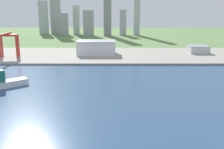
% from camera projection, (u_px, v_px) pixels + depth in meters
% --- Properties ---
extents(ground_plane, '(2400.00, 2400.00, 0.00)m').
position_uv_depth(ground_plane, '(102.00, 93.00, 246.02)').
color(ground_plane, '#5C8046').
extents(water_bay, '(840.00, 360.00, 0.15)m').
position_uv_depth(water_bay, '(99.00, 120.00, 187.82)').
color(water_bay, '#2D4C70').
rests_on(water_bay, ground).
extents(industrial_pier, '(840.00, 140.00, 2.50)m').
position_uv_depth(industrial_pier, '(106.00, 55.00, 429.95)').
color(industrial_pier, gray).
rests_on(industrial_pier, ground).
extents(ferry_boat, '(41.11, 35.95, 22.60)m').
position_uv_depth(ferry_boat, '(1.00, 81.00, 260.75)').
color(ferry_boat, white).
rests_on(ferry_boat, water_bay).
extents(port_crane_red, '(27.30, 43.85, 36.55)m').
position_uv_depth(port_crane_red, '(8.00, 39.00, 400.55)').
color(port_crane_red, '#B72D23').
rests_on(port_crane_red, industrial_pier).
extents(warehouse_main, '(60.96, 37.26, 21.20)m').
position_uv_depth(warehouse_main, '(96.00, 47.00, 430.21)').
color(warehouse_main, white).
rests_on(warehouse_main, industrial_pier).
extents(warehouse_annex, '(31.07, 33.79, 11.33)m').
position_uv_depth(warehouse_annex, '(197.00, 49.00, 446.33)').
color(warehouse_annex, silver).
rests_on(warehouse_annex, industrial_pier).
extents(distant_skyline, '(277.03, 70.38, 143.16)m').
position_uv_depth(distant_skyline, '(86.00, 15.00, 734.45)').
color(distant_skyline, '#ADB1B6').
rests_on(distant_skyline, ground).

